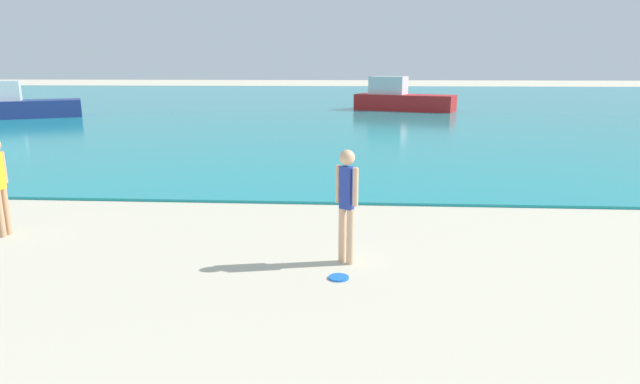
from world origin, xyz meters
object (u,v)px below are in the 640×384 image
person_standing (347,200)px  boat_far (401,99)px  boat_near (17,105)px  frisbee (339,278)px

person_standing → boat_far: 26.12m
boat_far → person_standing: bearing=-75.4°
person_standing → boat_near: size_ratio=0.28×
person_standing → frisbee: 1.10m
frisbee → boat_near: bearing=130.4°
person_standing → frisbee: person_standing is taller
boat_near → boat_far: 21.23m
person_standing → boat_far: size_ratio=0.26×
person_standing → frisbee: (-0.08, -0.59, -0.92)m
frisbee → boat_near: size_ratio=0.05×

